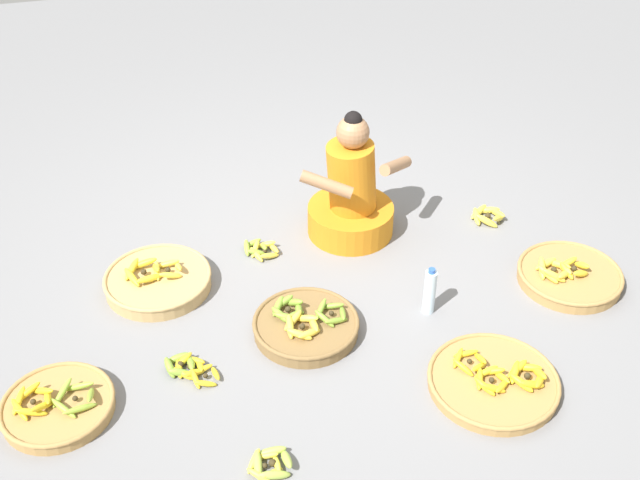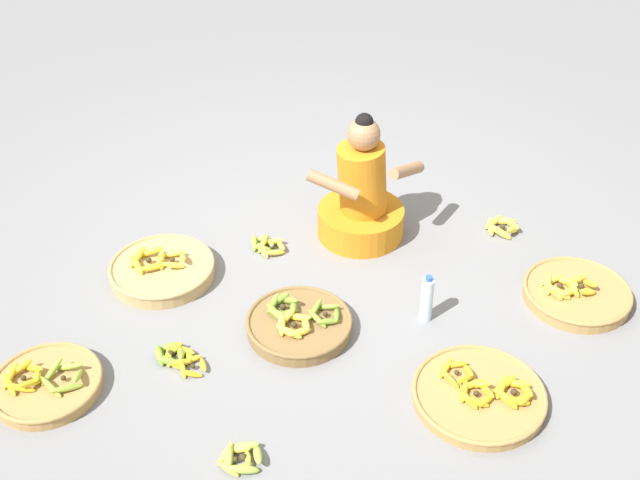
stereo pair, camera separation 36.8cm
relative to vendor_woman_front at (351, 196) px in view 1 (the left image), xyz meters
name	(u,v)px [view 1 (the left image)]	position (x,y,z in m)	size (l,w,h in m)	color
ground_plane	(311,269)	(-0.32, -0.30, -0.26)	(10.00, 10.00, 0.00)	slate
vendor_woman_front	(351,196)	(0.00, 0.00, 0.00)	(0.73, 0.52, 0.81)	orange
banana_basket_mid_right	(306,325)	(-0.48, -0.80, -0.21)	(0.56, 0.56, 0.15)	brown
banana_basket_front_right	(569,275)	(1.05, -0.78, -0.22)	(0.58, 0.58, 0.15)	#A87F47
banana_basket_back_right	(494,381)	(0.30, -1.40, -0.22)	(0.64, 0.64, 0.12)	#A87F47
banana_basket_near_bicycle	(57,406)	(-1.73, -1.03, -0.22)	(0.53, 0.53, 0.14)	#A87F47
banana_basket_back_center	(158,280)	(-1.19, -0.24, -0.21)	(0.60, 0.60, 0.17)	tan
loose_bananas_near_vendor	(487,215)	(0.86, -0.10, -0.23)	(0.23, 0.24, 0.10)	yellow
loose_bananas_back_left	(188,368)	(-1.11, -0.93, -0.24)	(0.27, 0.25, 0.08)	gold
loose_bananas_front_center	(270,464)	(-0.84, -1.60, -0.23)	(0.21, 0.18, 0.08)	#9EB747
loose_bananas_mid_left	(260,249)	(-0.58, -0.07, -0.23)	(0.20, 0.21, 0.08)	#8CAD38
water_bottle	(430,292)	(0.19, -0.81, -0.13)	(0.07, 0.07, 0.29)	silver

